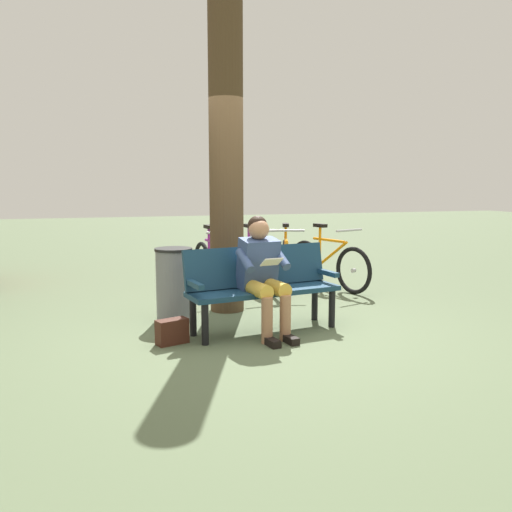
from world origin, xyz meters
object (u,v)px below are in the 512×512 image
object	(u,v)px
person_reading	(262,270)
bicycle_green	(254,265)
handbag	(172,332)
bicycle_orange	(214,267)
tree_trunk	(226,154)
bicycle_blue	(286,263)
bench	(261,282)
bicycle_purple	(328,264)
litter_bin	(174,284)

from	to	relation	value
person_reading	bicycle_green	distance (m)	2.34
handbag	bicycle_orange	size ratio (longest dim) A/B	0.18
bicycle_orange	tree_trunk	bearing A→B (deg)	-11.38
person_reading	bicycle_blue	bearing A→B (deg)	-124.89
bicycle_blue	bicycle_green	world-z (taller)	same
bench	bicycle_orange	size ratio (longest dim) A/B	0.99
bicycle_green	bicycle_blue	bearing A→B (deg)	79.61
bench	bicycle_orange	xyz separation A→B (m)	(0.04, -2.07, -0.15)
bicycle_purple	litter_bin	bearing A→B (deg)	-83.03
bench	tree_trunk	size ratio (longest dim) A/B	0.44
person_reading	litter_bin	xyz separation A→B (m)	(0.77, -0.86, -0.26)
bench	bicycle_purple	world-z (taller)	bicycle_purple
person_reading	litter_bin	distance (m)	1.18
bicycle_green	bicycle_orange	distance (m)	0.60
bicycle_purple	bicycle_blue	distance (m)	0.62
tree_trunk	bicycle_green	world-z (taller)	tree_trunk
person_reading	bicycle_green	xyz separation A→B (m)	(-0.59, -2.25, -0.31)
person_reading	bicycle_green	world-z (taller)	person_reading
bicycle_purple	bench	bearing A→B (deg)	-59.75
tree_trunk	litter_bin	world-z (taller)	tree_trunk
bicycle_orange	litter_bin	bearing A→B (deg)	-35.85
bench	bicycle_blue	size ratio (longest dim) A/B	1.03
person_reading	litter_bin	bearing A→B (deg)	-57.21
person_reading	bicycle_orange	world-z (taller)	person_reading
bicycle_green	bicycle_orange	world-z (taller)	same
bicycle_blue	bench	bearing A→B (deg)	-8.43
bicycle_purple	bicycle_green	world-z (taller)	same
bench	bicycle_orange	bearing A→B (deg)	-97.81
bicycle_blue	bicycle_orange	world-z (taller)	same
handbag	bicycle_green	xyz separation A→B (m)	(-1.52, -2.31, 0.24)
bench	tree_trunk	world-z (taller)	tree_trunk
bicycle_green	bicycle_orange	size ratio (longest dim) A/B	1.00
bicycle_purple	bicycle_orange	xyz separation A→B (m)	(1.65, -0.25, 0.00)
handbag	bicycle_purple	size ratio (longest dim) A/B	0.19
bicycle_blue	bicycle_orange	size ratio (longest dim) A/B	0.96
litter_bin	bicycle_green	world-z (taller)	bicycle_green
litter_bin	bench	bearing A→B (deg)	139.74
bench	handbag	bearing A→B (deg)	4.66
tree_trunk	bicycle_purple	xyz separation A→B (m)	(-1.74, -0.88, -1.51)
bench	handbag	xyz separation A→B (m)	(0.97, 0.24, -0.39)
bicycle_blue	handbag	bearing A→B (deg)	-22.85
tree_trunk	bicycle_purple	bearing A→B (deg)	-153.13
bench	person_reading	world-z (taller)	person_reading
handbag	litter_bin	size ratio (longest dim) A/B	0.37
tree_trunk	litter_bin	size ratio (longest dim) A/B	4.61
person_reading	litter_bin	size ratio (longest dim) A/B	1.48
handbag	tree_trunk	size ratio (longest dim) A/B	0.08
handbag	bicycle_orange	world-z (taller)	bicycle_orange
bicycle_blue	bicycle_purple	bearing A→B (deg)	87.29
handbag	bicycle_blue	distance (m)	3.05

